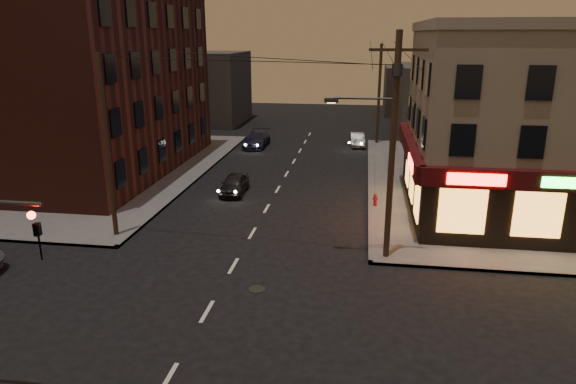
% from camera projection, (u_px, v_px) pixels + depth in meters
% --- Properties ---
extents(ground, '(120.00, 120.00, 0.00)m').
position_uv_depth(ground, '(207.00, 312.00, 19.25)').
color(ground, black).
rests_on(ground, ground).
extents(sidewalk_ne, '(24.00, 28.00, 0.15)m').
position_uv_depth(sidewalk_ne, '(547.00, 187.00, 34.66)').
color(sidewalk_ne, '#514F4C').
rests_on(sidewalk_ne, ground).
extents(sidewalk_nw, '(24.00, 28.00, 0.15)m').
position_uv_depth(sidewalk_nw, '(55.00, 167.00, 39.71)').
color(sidewalk_nw, '#514F4C').
rests_on(sidewalk_nw, ground).
extents(pizza_building, '(15.85, 12.85, 10.50)m').
position_uv_depth(pizza_building, '(555.00, 122.00, 28.13)').
color(pizza_building, gray).
rests_on(pizza_building, sidewalk_ne).
extents(brick_apartment, '(12.00, 20.00, 13.00)m').
position_uv_depth(brick_apartment, '(88.00, 82.00, 37.28)').
color(brick_apartment, '#471D16').
rests_on(brick_apartment, sidewalk_nw).
extents(bg_building_ne_a, '(10.00, 12.00, 7.00)m').
position_uv_depth(bg_building_ne_a, '(449.00, 100.00, 52.16)').
color(bg_building_ne_a, '#3F3D3A').
rests_on(bg_building_ne_a, ground).
extents(bg_building_nw, '(9.00, 10.00, 8.00)m').
position_uv_depth(bg_building_nw, '(204.00, 88.00, 59.59)').
color(bg_building_nw, '#3F3D3A').
rests_on(bg_building_nw, ground).
extents(bg_building_ne_b, '(8.00, 8.00, 6.00)m').
position_uv_depth(bg_building_ne_b, '(416.00, 91.00, 65.82)').
color(bg_building_ne_b, '#3F3D3A').
rests_on(bg_building_ne_b, ground).
extents(utility_pole_main, '(4.20, 0.44, 10.00)m').
position_uv_depth(utility_pole_main, '(390.00, 136.00, 22.09)').
color(utility_pole_main, '#382619').
rests_on(utility_pole_main, sidewalk_ne).
extents(utility_pole_far, '(0.26, 0.26, 9.00)m').
position_uv_depth(utility_pole_far, '(379.00, 94.00, 47.16)').
color(utility_pole_far, '#382619').
rests_on(utility_pole_far, sidewalk_ne).
extents(utility_pole_west, '(0.24, 0.24, 9.00)m').
position_uv_depth(utility_pole_west, '(107.00, 148.00, 24.97)').
color(utility_pole_west, '#382619').
rests_on(utility_pole_west, sidewalk_nw).
extents(sedan_near, '(1.56, 3.70, 1.25)m').
position_uv_depth(sedan_near, '(234.00, 184.00, 33.39)').
color(sedan_near, black).
rests_on(sedan_near, ground).
extents(sedan_mid, '(1.57, 3.73, 1.20)m').
position_uv_depth(sedan_mid, '(357.00, 140.00, 47.50)').
color(sedan_mid, slate).
rests_on(sedan_mid, ground).
extents(sedan_far, '(1.94, 4.76, 1.38)m').
position_uv_depth(sedan_far, '(257.00, 139.00, 47.17)').
color(sedan_far, '#1B1B36').
rests_on(sedan_far, ground).
extents(fire_hydrant, '(0.34, 0.34, 0.74)m').
position_uv_depth(fire_hydrant, '(375.00, 199.00, 30.55)').
color(fire_hydrant, maroon).
rests_on(fire_hydrant, sidewalk_ne).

